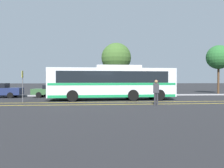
{
  "coord_description": "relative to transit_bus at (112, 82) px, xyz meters",
  "views": [
    {
      "loc": [
        -0.5,
        -20.31,
        1.86
      ],
      "look_at": [
        1.29,
        0.23,
        1.5
      ],
      "focal_mm": 35.0,
      "sensor_mm": 36.0,
      "label": 1
    }
  ],
  "objects": [
    {
      "name": "lane_strip_0",
      "position": [
        -0.01,
        -2.2,
        -1.69
      ],
      "size": [
        31.72,
        0.2,
        0.01
      ],
      "primitive_type": "cube",
      "rotation": [
        0.0,
        0.0,
        1.57
      ],
      "color": "gold",
      "rests_on": "ground_plane"
    },
    {
      "name": "curb_strip",
      "position": [
        -0.01,
        5.19,
        -1.62
      ],
      "size": [
        39.72,
        0.36,
        0.15
      ],
      "primitive_type": "cube",
      "color": "#99999E",
      "rests_on": "ground_plane"
    },
    {
      "name": "transit_bus",
      "position": [
        0.0,
        0.0,
        0.0
      ],
      "size": [
        12.12,
        3.12,
        3.25
      ],
      "rotation": [
        0.0,
        0.0,
        1.62
      ],
      "color": "silver",
      "rests_on": "ground_plane"
    },
    {
      "name": "lane_strip_1",
      "position": [
        -0.01,
        -3.99,
        -1.69
      ],
      "size": [
        31.72,
        0.2,
        0.01
      ],
      "primitive_type": "cube",
      "rotation": [
        0.0,
        0.0,
        1.57
      ],
      "color": "gold",
      "rests_on": "ground_plane"
    },
    {
      "name": "tree_0",
      "position": [
        1.19,
        7.48,
        3.04
      ],
      "size": [
        3.83,
        3.83,
        6.66
      ],
      "color": "#513823",
      "rests_on": "ground_plane"
    },
    {
      "name": "bus_stop_sign",
      "position": [
        -7.77,
        -1.44,
        -0.01
      ],
      "size": [
        0.07,
        0.4,
        2.69
      ],
      "rotation": [
        0.0,
        0.0,
        1.62
      ],
      "color": "#59595E",
      "rests_on": "ground_plane"
    },
    {
      "name": "parked_car_1",
      "position": [
        -6.04,
        3.84,
        -1.0
      ],
      "size": [
        4.78,
        2.19,
        1.34
      ],
      "rotation": [
        0.0,
        0.0,
        -1.66
      ],
      "color": "#335B33",
      "rests_on": "ground_plane"
    },
    {
      "name": "tree_1",
      "position": [
        15.23,
        7.8,
        3.27
      ],
      "size": [
        3.24,
        3.24,
        6.61
      ],
      "color": "#513823",
      "rests_on": "ground_plane"
    },
    {
      "name": "ground_plane",
      "position": [
        -1.3,
        -0.23,
        -1.69
      ],
      "size": [
        220.0,
        220.0,
        0.0
      ],
      "primitive_type": "plane",
      "color": "#262628"
    },
    {
      "name": "pedestrian_0",
      "position": [
        2.84,
        -4.79,
        -0.61
      ],
      "size": [
        0.46,
        0.3,
        1.88
      ],
      "rotation": [
        0.0,
        0.0,
        6.08
      ],
      "color": "#2D2D33",
      "rests_on": "ground_plane"
    }
  ]
}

